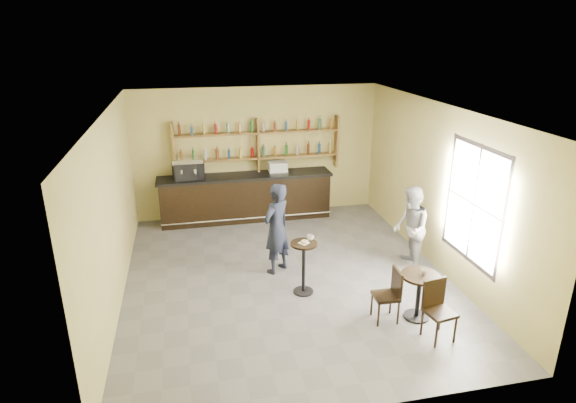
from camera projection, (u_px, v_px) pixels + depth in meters
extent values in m
plane|color=#5F5E63|center=(287.00, 277.00, 9.23)|extent=(7.00, 7.00, 0.00)
plane|color=white|center=(286.00, 110.00, 8.13)|extent=(7.00, 7.00, 0.00)
plane|color=tan|center=(257.00, 152.00, 11.89)|extent=(7.00, 0.00, 7.00)
plane|color=tan|center=(350.00, 301.00, 5.46)|extent=(7.00, 0.00, 7.00)
plane|color=tan|center=(112.00, 212.00, 8.09)|extent=(0.00, 7.00, 7.00)
plane|color=tan|center=(438.00, 188.00, 9.27)|extent=(0.00, 7.00, 7.00)
plane|color=white|center=(474.00, 204.00, 8.13)|extent=(0.00, 2.00, 2.00)
cube|color=white|center=(304.00, 243.00, 8.38)|extent=(0.22, 0.22, 0.00)
torus|color=#B89243|center=(305.00, 242.00, 8.37)|extent=(0.13, 0.13, 0.05)
imported|color=white|center=(310.00, 238.00, 8.49)|extent=(0.12, 0.12, 0.09)
imported|color=black|center=(276.00, 228.00, 9.18)|extent=(0.78, 0.75, 1.80)
imported|color=white|center=(424.00, 272.00, 7.69)|extent=(0.11, 0.11, 0.08)
imported|color=gray|center=(410.00, 228.00, 9.36)|extent=(0.83, 0.95, 1.67)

